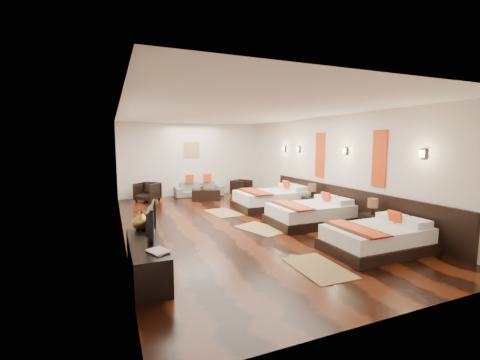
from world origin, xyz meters
name	(u,v)px	position (x,y,z in m)	size (l,w,h in m)	color
floor	(238,223)	(0.00, 0.00, 0.00)	(5.50, 9.50, 0.01)	black
ceiling	(237,113)	(0.00, 0.00, 2.80)	(5.50, 9.50, 0.01)	white
back_wall	(192,160)	(0.00, 4.75, 1.40)	(5.50, 0.01, 2.80)	silver
left_wall	(121,173)	(-2.75, 0.00, 1.40)	(0.01, 9.50, 2.80)	silver
right_wall	(327,166)	(2.75, 0.00, 1.40)	(0.01, 9.50, 2.80)	silver
headboard_panel	(344,204)	(2.71, -0.80, 0.45)	(0.08, 6.60, 0.90)	black
bed_near	(377,238)	(1.69, -2.94, 0.26)	(1.96, 1.23, 0.75)	black
bed_mid	(311,214)	(1.70, -0.79, 0.27)	(2.09, 1.31, 0.80)	black
bed_far	(273,199)	(1.70, 1.26, 0.30)	(2.26, 1.42, 0.86)	black
nightstand_a	(372,222)	(2.44, -2.05, 0.29)	(0.42, 0.42, 0.82)	black
nightstand_b	(312,203)	(2.44, 0.24, 0.31)	(0.44, 0.44, 0.87)	black
jute_mat_near	(318,268)	(0.15, -3.19, 0.01)	(0.75, 1.20, 0.01)	olive
jute_mat_mid	(261,229)	(0.33, -0.71, 0.01)	(0.75, 1.20, 0.01)	olive
jute_mat_far	(223,213)	(0.07, 1.29, 0.01)	(0.75, 1.20, 0.01)	olive
tv_console	(147,259)	(-2.50, -2.43, 0.28)	(0.50, 1.80, 0.55)	black
tv	(147,221)	(-2.45, -2.16, 0.81)	(0.92, 0.12, 0.53)	black
book	(151,253)	(-2.50, -3.03, 0.57)	(0.24, 0.32, 0.03)	black
figurine	(141,220)	(-2.50, -1.67, 0.72)	(0.32, 0.32, 0.33)	brown
sofa	(199,189)	(0.18, 4.45, 0.27)	(1.85, 0.72, 0.54)	slate
armchair_left	(147,192)	(-1.79, 4.05, 0.33)	(0.71, 0.73, 0.67)	black
armchair_right	(242,187)	(1.79, 4.01, 0.30)	(0.65, 0.67, 0.61)	black
coffee_table	(206,195)	(0.18, 3.44, 0.20)	(1.00, 0.50, 0.40)	black
table_plant	(202,186)	(0.04, 3.41, 0.53)	(0.24, 0.21, 0.27)	#2E6421
orange_panel_a	(379,159)	(2.73, -1.90, 1.70)	(0.04, 0.40, 1.30)	#D86014
orange_panel_b	(320,155)	(2.73, 0.30, 1.70)	(0.04, 0.40, 1.30)	#D86014
sconce_near	(423,154)	(2.70, -3.00, 1.85)	(0.07, 0.12, 0.18)	black
sconce_mid	(346,151)	(2.70, -0.80, 1.85)	(0.07, 0.12, 0.18)	black
sconce_far	(299,149)	(2.70, 1.40, 1.85)	(0.07, 0.12, 0.18)	black
sconce_lounge	(284,149)	(2.70, 2.30, 1.85)	(0.07, 0.12, 0.18)	black
gold_artwork	(192,149)	(0.00, 4.73, 1.80)	(0.60, 0.04, 0.60)	#AD873F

